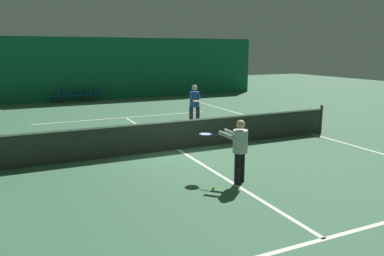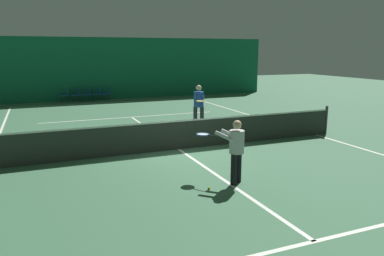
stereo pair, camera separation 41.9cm
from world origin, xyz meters
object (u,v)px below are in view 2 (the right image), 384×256
player_near (235,147)px  courtside_chair_3 (97,93)px  courtside_chair_2 (87,93)px  courtside_chair_4 (107,93)px  tennis_net (179,134)px  courtside_chair_0 (66,94)px  courtside_chair_1 (76,94)px  player_far (199,103)px  tennis_ball (209,188)px

player_near → courtside_chair_3: (-0.71, 16.51, -0.41)m
courtside_chair_2 → courtside_chair_4: 1.25m
tennis_net → courtside_chair_0: size_ratio=14.29×
player_near → courtside_chair_1: size_ratio=1.82×
player_near → courtside_chair_0: (-2.58, 16.51, -0.41)m
courtside_chair_0 → courtside_chair_1: 0.63m
tennis_net → courtside_chair_0: (-2.45, 13.10, -0.03)m
tennis_net → courtside_chair_3: size_ratio=14.29×
tennis_net → courtside_chair_4: 13.10m
player_far → courtside_chair_3: (-2.55, 10.17, -0.53)m
courtside_chair_4 → courtside_chair_1: bearing=-90.0°
courtside_chair_0 → courtside_chair_4: same height
courtside_chair_2 → player_near: bearing=4.6°
player_far → courtside_chair_2: bearing=-142.7°
courtside_chair_3 → courtside_chair_4: (0.63, 0.00, 0.00)m
tennis_net → courtside_chair_3: (-0.58, 13.10, -0.03)m
courtside_chair_1 → tennis_ball: courtside_chair_1 is taller
courtside_chair_1 → courtside_chair_4: 1.88m
courtside_chair_1 → courtside_chair_3: (1.25, 0.00, 0.00)m
player_far → courtside_chair_1: player_far is taller
player_near → courtside_chair_0: size_ratio=1.82×
player_near → courtside_chair_3: size_ratio=1.82×
tennis_net → player_far: 3.57m
courtside_chair_2 → courtside_chair_3: same height
courtside_chair_0 → courtside_chair_3: bearing=90.0°
tennis_net → tennis_ball: size_ratio=181.82×
tennis_ball → player_far: bearing=68.3°
player_far → courtside_chair_4: bearing=-149.4°
player_near → courtside_chair_4: 16.52m
player_far → tennis_ball: bearing=-1.8°
tennis_net → courtside_chair_3: tennis_net is taller
courtside_chair_0 → player_far: bearing=23.5°
courtside_chair_0 → courtside_chair_2: bearing=90.0°
courtside_chair_3 → tennis_ball: size_ratio=12.73×
player_far → courtside_chair_0: player_far is taller
courtside_chair_2 → courtside_chair_3: 0.63m
player_near → tennis_ball: size_ratio=23.20×
player_far → courtside_chair_0: bearing=-136.5°
courtside_chair_4 → tennis_ball: (-0.66, -16.68, -0.45)m
player_near → courtside_chair_0: player_near is taller
courtside_chair_1 → player_near: bearing=6.8°
courtside_chair_2 → courtside_chair_3: size_ratio=1.00×
player_far → tennis_ball: size_ratio=26.35×
courtside_chair_3 → courtside_chair_4: 0.63m
player_far → courtside_chair_2: size_ratio=2.07×
player_far → tennis_ball: (-2.59, -6.51, -0.98)m
tennis_net → courtside_chair_4: tennis_net is taller
courtside_chair_2 → courtside_chair_4: (1.25, 0.00, 0.00)m
courtside_chair_2 → courtside_chair_4: same height
courtside_chair_0 → courtside_chair_4: bearing=90.0°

